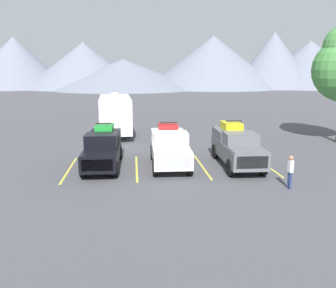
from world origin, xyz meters
name	(u,v)px	position (x,y,z in m)	size (l,w,h in m)	color
ground_plane	(171,171)	(0.00, 0.00, 0.00)	(240.00, 240.00, 0.00)	#47474C
pickup_truck_a	(103,148)	(-3.93, 1.35, 1.15)	(2.12, 5.73, 2.52)	black
pickup_truck_b	(170,146)	(0.03, 1.12, 1.19)	(2.29, 5.37, 2.55)	white
pickup_truck_c	(236,146)	(4.06, 0.85, 1.21)	(2.19, 5.88, 2.62)	#595B60
lot_stripe_a	(69,170)	(-5.89, 0.77, 0.00)	(0.12, 5.50, 0.01)	gold
lot_stripe_b	(137,168)	(-1.96, 0.77, 0.00)	(0.12, 5.50, 0.01)	gold
lot_stripe_c	(202,166)	(1.96, 0.77, 0.00)	(0.12, 5.50, 0.01)	gold
lot_stripe_d	(265,165)	(5.89, 0.77, 0.00)	(0.12, 5.50, 0.01)	gold
camper_trailer_a	(115,113)	(-3.66, 11.48, 1.94)	(3.00, 8.40, 3.68)	white
person_a	(290,170)	(5.42, -3.68, 0.96)	(0.23, 0.37, 1.67)	navy
mountain_ridge	(152,65)	(3.75, 89.03, 6.77)	(142.73, 45.72, 16.51)	slate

